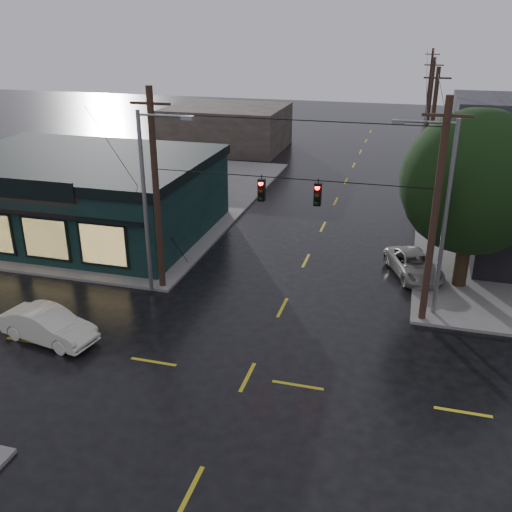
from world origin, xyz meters
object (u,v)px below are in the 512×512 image
(utility_pole_nw, at_px, (163,288))
(suv_silver, at_px, (414,265))
(corner_tree, at_px, (474,183))
(sedan_cream, at_px, (48,325))
(utility_pole_ne, at_px, (421,320))

(utility_pole_nw, xyz_separation_m, suv_silver, (12.50, 5.03, 0.64))
(corner_tree, bearing_deg, sedan_cream, -149.17)
(corner_tree, height_order, utility_pole_ne, corner_tree)
(utility_pole_nw, distance_m, utility_pole_ne, 13.00)
(utility_pole_nw, height_order, sedan_cream, utility_pole_nw)
(corner_tree, bearing_deg, suv_silver, 160.96)
(utility_pole_nw, relative_size, sedan_cream, 2.30)
(utility_pole_nw, bearing_deg, sedan_cream, -112.62)
(corner_tree, height_order, suv_silver, corner_tree)
(corner_tree, height_order, sedan_cream, corner_tree)
(corner_tree, relative_size, sedan_cream, 2.04)
(corner_tree, xyz_separation_m, sedan_cream, (-17.37, -10.37, -4.86))
(suv_silver, bearing_deg, utility_pole_nw, -179.91)
(utility_pole_ne, distance_m, suv_silver, 5.09)
(utility_pole_ne, bearing_deg, suv_silver, 95.68)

